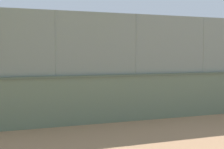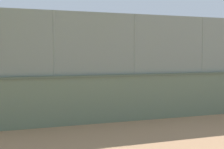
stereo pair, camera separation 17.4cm
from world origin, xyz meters
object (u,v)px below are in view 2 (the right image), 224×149
sports_ball (119,69)px  courtside_bench (58,107)px  player_crossing_court (79,75)px  player_foreground_swinging (129,74)px

sports_ball → courtside_bench: (5.97, 9.08, -1.01)m
player_crossing_court → player_foreground_swinging: bearing=148.8°
sports_ball → courtside_bench: sports_ball is taller
sports_ball → courtside_bench: bearing=56.7°
player_crossing_court → sports_ball: bearing=119.5°
player_foreground_swinging → sports_ball: player_foreground_swinging is taller
sports_ball → courtside_bench: 10.92m
player_crossing_court → sports_ball: sports_ball is taller
player_foreground_swinging → courtside_bench: 12.98m
player_crossing_court → courtside_bench: size_ratio=0.93×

